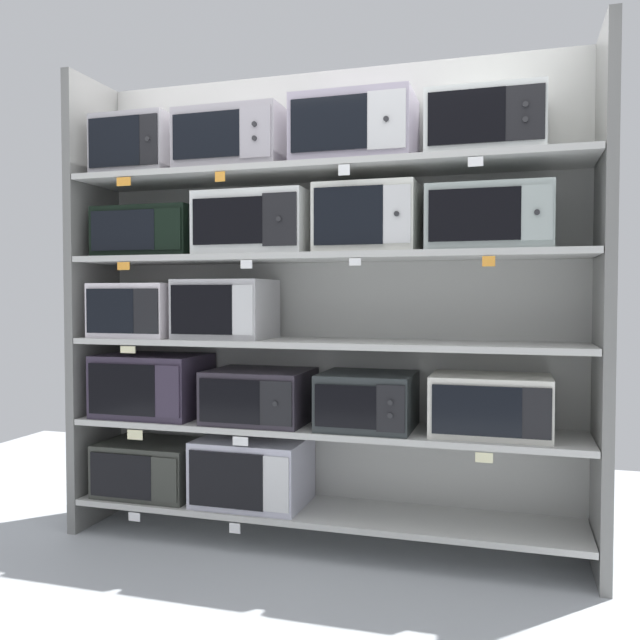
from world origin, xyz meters
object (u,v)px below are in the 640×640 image
at_px(microwave_12, 139,148).
at_px(microwave_14, 355,132).
at_px(microwave_2, 153,385).
at_px(microwave_10, 368,219).
at_px(microwave_11, 489,219).
at_px(microwave_5, 491,405).
at_px(microwave_7, 226,309).
at_px(microwave_8, 151,233).
at_px(microwave_15, 486,126).
at_px(microwave_1, 252,471).
at_px(microwave_3, 260,396).
at_px(microwave_0, 152,468).
at_px(microwave_9, 257,225).
at_px(microwave_13, 235,142).
at_px(microwave_4, 368,400).
at_px(microwave_6, 142,310).

xyz_separation_m(microwave_12, microwave_14, (1.18, 0.00, 0.01)).
bearing_deg(microwave_12, microwave_2, 0.05).
bearing_deg(microwave_10, microwave_11, 0.01).
height_order(microwave_5, microwave_14, microwave_14).
bearing_deg(microwave_7, microwave_12, 180.00).
relative_size(microwave_8, microwave_15, 1.05).
distance_m(microwave_1, microwave_2, 0.72).
bearing_deg(microwave_1, microwave_3, 0.18).
distance_m(microwave_0, microwave_15, 2.44).
bearing_deg(microwave_9, microwave_1, -179.22).
bearing_deg(microwave_0, microwave_1, -0.01).
bearing_deg(microwave_13, microwave_14, -0.01).
distance_m(microwave_1, microwave_5, 1.26).
distance_m(microwave_2, microwave_3, 0.62).
bearing_deg(microwave_11, microwave_2, -180.00).
xyz_separation_m(microwave_2, microwave_4, (1.18, 0.00, -0.03)).
relative_size(microwave_3, microwave_9, 0.89).
xyz_separation_m(microwave_8, microwave_13, (0.49, 0.00, 0.45)).
xyz_separation_m(microwave_0, microwave_4, (1.20, 0.00, 0.42)).
distance_m(microwave_8, microwave_11, 1.76).
xyz_separation_m(microwave_7, microwave_9, (0.18, 0.00, 0.43)).
relative_size(microwave_10, microwave_15, 0.93).
distance_m(microwave_3, microwave_11, 1.43).
bearing_deg(microwave_7, microwave_15, 0.00).
bearing_deg(microwave_5, microwave_15, -179.99).
relative_size(microwave_5, microwave_7, 1.16).
relative_size(microwave_5, microwave_12, 1.29).
xyz_separation_m(microwave_10, microwave_12, (-1.25, 0.00, 0.42)).
bearing_deg(microwave_8, microwave_12, -179.89).
bearing_deg(microwave_15, microwave_4, 179.98).
height_order(microwave_6, microwave_14, microwave_14).
xyz_separation_m(microwave_4, microwave_6, (-1.24, -0.00, 0.43)).
distance_m(microwave_12, microwave_13, 0.55).
xyz_separation_m(microwave_2, microwave_3, (0.62, 0.00, -0.03)).
bearing_deg(microwave_8, microwave_0, -179.21).
relative_size(microwave_14, microwave_15, 1.11).
bearing_deg(microwave_0, microwave_4, 0.01).
xyz_separation_m(microwave_0, microwave_3, (0.63, 0.00, 0.42)).
bearing_deg(microwave_5, microwave_12, -180.00).
xyz_separation_m(microwave_3, microwave_15, (1.12, -0.00, 1.29)).
relative_size(microwave_6, microwave_14, 0.76).
distance_m(microwave_5, microwave_12, 2.25).
height_order(microwave_1, microwave_11, microwave_11).
bearing_deg(microwave_13, microwave_10, -0.03).
height_order(microwave_8, microwave_9, microwave_9).
height_order(microwave_3, microwave_14, microwave_14).
distance_m(microwave_5, microwave_10, 1.05).
bearing_deg(microwave_2, microwave_9, 0.03).
bearing_deg(microwave_3, microwave_1, -179.82).
relative_size(microwave_4, microwave_6, 1.02).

